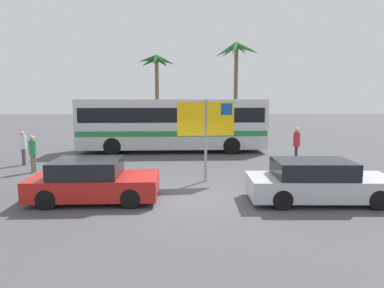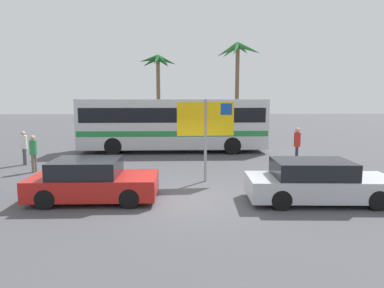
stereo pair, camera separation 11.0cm
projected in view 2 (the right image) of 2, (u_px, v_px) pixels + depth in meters
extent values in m
plane|color=#4C4C51|center=(190.00, 198.00, 11.01)|extent=(120.00, 120.00, 0.00)
cube|color=silver|center=(173.00, 123.00, 20.50)|extent=(11.08, 2.57, 2.90)
cube|color=black|center=(173.00, 114.00, 20.43)|extent=(10.64, 2.60, 0.84)
cube|color=#23843D|center=(173.00, 132.00, 20.57)|extent=(10.97, 2.60, 0.32)
cylinder|color=black|center=(227.00, 141.00, 21.95)|extent=(1.00, 0.28, 1.00)
cylinder|color=black|center=(232.00, 146.00, 19.65)|extent=(1.00, 0.28, 1.00)
cylinder|color=black|center=(120.00, 141.00, 21.68)|extent=(1.00, 0.28, 1.00)
cylinder|color=black|center=(113.00, 146.00, 19.39)|extent=(1.00, 0.28, 1.00)
cylinder|color=gray|center=(205.00, 141.00, 13.09)|extent=(0.11, 0.11, 3.20)
cube|color=yellow|center=(206.00, 119.00, 12.97)|extent=(2.20, 0.20, 1.30)
cube|color=#1447A8|center=(226.00, 109.00, 13.00)|extent=(0.44, 0.10, 0.44)
cube|color=red|center=(95.00, 185.00, 10.75)|extent=(3.96, 1.88, 0.64)
cube|color=black|center=(86.00, 168.00, 10.66)|extent=(2.06, 1.72, 0.52)
cylinder|color=black|center=(137.00, 184.00, 11.66)|extent=(0.60, 0.16, 0.60)
cylinder|color=black|center=(129.00, 199.00, 9.97)|extent=(0.60, 0.16, 0.60)
cylinder|color=black|center=(65.00, 185.00, 11.58)|extent=(0.60, 0.16, 0.60)
cylinder|color=black|center=(45.00, 199.00, 9.89)|extent=(0.60, 0.16, 0.60)
cube|color=#B7BABF|center=(320.00, 187.00, 10.57)|extent=(4.57, 1.98, 0.64)
cube|color=black|center=(312.00, 169.00, 10.49)|extent=(2.41, 1.73, 0.52)
cylinder|color=black|center=(352.00, 186.00, 11.37)|extent=(0.61, 0.19, 0.60)
cylinder|color=black|center=(378.00, 200.00, 9.78)|extent=(0.61, 0.19, 0.60)
cylinder|color=black|center=(270.00, 186.00, 11.40)|extent=(0.61, 0.19, 0.60)
cylinder|color=black|center=(281.00, 200.00, 9.81)|extent=(0.61, 0.19, 0.60)
cylinder|color=#2D2D33|center=(297.00, 155.00, 16.82)|extent=(0.13, 0.13, 0.88)
cylinder|color=#2D2D33|center=(296.00, 155.00, 16.65)|extent=(0.13, 0.13, 0.88)
cylinder|color=red|center=(297.00, 139.00, 16.63)|extent=(0.32, 0.32, 0.69)
sphere|color=tan|center=(298.00, 130.00, 16.57)|extent=(0.24, 0.24, 0.24)
cylinder|color=#4C4C51|center=(25.00, 157.00, 16.45)|extent=(0.13, 0.13, 0.80)
cylinder|color=#4C4C51|center=(24.00, 156.00, 16.59)|extent=(0.13, 0.13, 0.80)
cylinder|color=silver|center=(24.00, 142.00, 16.43)|extent=(0.32, 0.32, 0.63)
sphere|color=tan|center=(23.00, 133.00, 16.37)|extent=(0.22, 0.22, 0.22)
cylinder|color=#706656|center=(33.00, 164.00, 14.78)|extent=(0.13, 0.13, 0.79)
cylinder|color=#706656|center=(35.00, 163.00, 14.96)|extent=(0.13, 0.13, 0.79)
cylinder|color=#338E4C|center=(33.00, 147.00, 14.78)|extent=(0.32, 0.32, 0.63)
sphere|color=tan|center=(33.00, 138.00, 14.72)|extent=(0.21, 0.21, 0.21)
cylinder|color=brown|center=(158.00, 99.00, 28.03)|extent=(0.32, 0.32, 6.35)
cone|color=#195623|center=(167.00, 61.00, 27.57)|extent=(1.69, 0.59, 1.01)
cone|color=#195623|center=(163.00, 62.00, 28.23)|extent=(1.29, 1.61, 1.06)
cone|color=#195623|center=(158.00, 61.00, 28.36)|extent=(0.61, 1.70, 0.89)
cone|color=#195623|center=(150.00, 62.00, 27.93)|extent=(1.66, 1.15, 1.08)
cone|color=#195623|center=(149.00, 60.00, 27.30)|extent=(1.71, 1.00, 0.85)
cone|color=#195623|center=(156.00, 61.00, 26.91)|extent=(0.69, 1.69, 1.09)
cone|color=#195623|center=(163.00, 61.00, 27.08)|extent=(1.34, 1.56, 1.12)
cylinder|color=brown|center=(237.00, 93.00, 27.41)|extent=(0.32, 0.32, 7.28)
cone|color=#2D7533|center=(249.00, 49.00, 26.80)|extent=(2.02, 0.82, 1.15)
cone|color=#2D7533|center=(243.00, 49.00, 27.70)|extent=(1.53, 1.88, 0.94)
cone|color=#2D7533|center=(230.00, 51.00, 27.64)|extent=(1.48, 1.85, 1.24)
cone|color=#2D7533|center=(227.00, 51.00, 26.86)|extent=(1.94, 0.59, 1.35)
cone|color=#2D7533|center=(236.00, 50.00, 26.18)|extent=(1.10, 1.93, 1.39)
cone|color=#2D7533|center=(246.00, 47.00, 26.22)|extent=(1.52, 1.87, 1.07)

